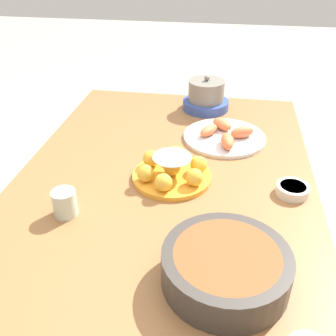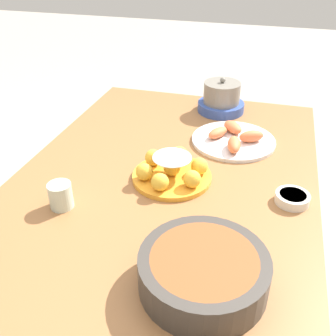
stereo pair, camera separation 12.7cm
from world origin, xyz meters
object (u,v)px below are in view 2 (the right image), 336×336
at_px(sauce_bowl, 292,198).
at_px(seafood_platter, 234,139).
at_px(warming_pot, 221,99).
at_px(dining_table, 164,199).
at_px(cup_near, 61,196).
at_px(cake_plate, 172,171).
at_px(serving_bowl, 203,271).

bearing_deg(sauce_bowl, seafood_platter, -146.46).
distance_m(seafood_platter, warming_pot, 0.30).
bearing_deg(dining_table, warming_pot, 171.16).
bearing_deg(dining_table, cup_near, -47.06).
bearing_deg(seafood_platter, cup_near, -39.09).
relative_size(cake_plate, seafood_platter, 0.82).
distance_m(dining_table, cake_plate, 0.12).
height_order(cake_plate, warming_pot, warming_pot).
bearing_deg(warming_pot, cup_near, -22.56).
bearing_deg(cup_near, serving_bowl, 68.57).
bearing_deg(serving_bowl, cup_near, -111.43).
bearing_deg(warming_pot, dining_table, -8.84).
xyz_separation_m(cake_plate, seafood_platter, (-0.31, 0.16, -0.02)).
relative_size(dining_table, warming_pot, 7.22).
bearing_deg(serving_bowl, seafood_platter, -178.01).
bearing_deg(seafood_platter, cake_plate, -27.72).
distance_m(serving_bowl, cup_near, 0.50).
height_order(cake_plate, sauce_bowl, cake_plate).
distance_m(cake_plate, warming_pot, 0.59).
xyz_separation_m(serving_bowl, seafood_platter, (-0.72, -0.02, -0.03)).
bearing_deg(sauce_bowl, serving_bowl, -26.81).
xyz_separation_m(serving_bowl, cup_near, (-0.18, -0.46, -0.01)).
bearing_deg(dining_table, sauce_bowl, 86.28).
bearing_deg(warming_pot, serving_bowl, 6.90).
bearing_deg(dining_table, serving_bowl, 27.25).
height_order(dining_table, seafood_platter, seafood_platter).
xyz_separation_m(dining_table, seafood_platter, (-0.31, 0.19, 0.11)).
relative_size(cake_plate, warming_pot, 1.27).
relative_size(dining_table, sauce_bowl, 14.43).
height_order(cake_plate, cup_near, cake_plate).
bearing_deg(serving_bowl, dining_table, -152.75).
xyz_separation_m(dining_table, cake_plate, (0.00, 0.03, 0.12)).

